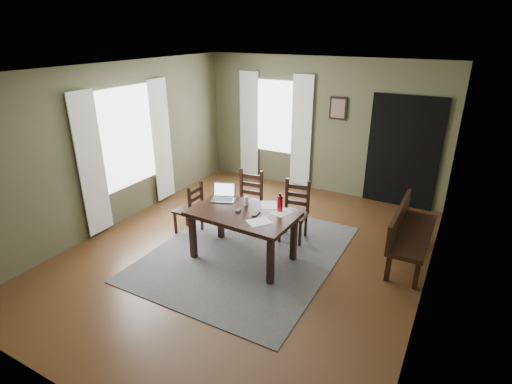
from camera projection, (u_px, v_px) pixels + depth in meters
The scene contains 24 objects.
ground at pixel (247, 253), 6.12m from camera, with size 5.00×6.00×0.01m.
room_shell at pixel (245, 138), 5.43m from camera, with size 5.02×6.02×2.71m.
rug at pixel (247, 252), 6.12m from camera, with size 2.60×3.20×0.01m.
dining_table at pixel (243, 218), 5.72m from camera, with size 1.54×0.96×0.75m.
chair_end at pixel (190, 209), 6.55m from camera, with size 0.40×0.39×0.88m.
chair_back_left at pixel (248, 201), 6.74m from camera, with size 0.48×0.48×0.98m.
chair_back_right at pixel (294, 212), 6.37m from camera, with size 0.46×0.47×0.96m.
bench at pixel (408, 230), 5.73m from camera, with size 0.48×1.51×0.85m.
laptop at pixel (224, 195), 6.10m from camera, with size 0.43×0.39×0.24m.
computer_mouse at pixel (238, 210), 5.69m from camera, with size 0.05×0.09×0.03m, color #3F3F42.
tv_remote at pixel (256, 214), 5.61m from camera, with size 0.05×0.19×0.02m, color black.
drinking_glass at pixel (246, 201), 5.87m from camera, with size 0.07×0.07×0.14m, color silver.
water_bottle at pixel (280, 203), 5.67m from camera, with size 0.11×0.11×0.28m.
paper_b at pixel (259, 222), 5.40m from camera, with size 0.23×0.30×0.00m, color white.
paper_c at pixel (269, 205), 5.90m from camera, with size 0.24×0.31×0.00m, color white.
paper_d at pixel (282, 213), 5.66m from camera, with size 0.21×0.27×0.00m, color white.
window_left at pixel (127, 138), 6.82m from camera, with size 0.01×1.30×1.70m.
window_back at pixel (275, 117), 8.41m from camera, with size 1.00×0.01×1.50m.
curtain_left_near at pixel (91, 165), 6.24m from camera, with size 0.03×0.48×2.30m.
curtain_left_far at pixel (162, 141), 7.57m from camera, with size 0.03×0.48×2.30m.
curtain_back_left at pixel (249, 125), 8.76m from camera, with size 0.44×0.03×2.30m.
curtain_back_right at pixel (301, 132), 8.21m from camera, with size 0.44×0.03×2.30m.
framed_picture at pixel (338, 108), 7.70m from camera, with size 0.34×0.03×0.44m.
doorway_back at pixel (403, 153), 7.39m from camera, with size 1.30×0.03×2.10m.
Camera 1 is at (2.67, -4.57, 3.21)m, focal length 28.00 mm.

